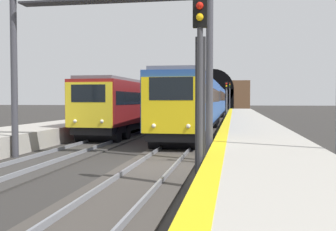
{
  "coord_description": "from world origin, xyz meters",
  "views": [
    {
      "loc": [
        -14.2,
        -2.78,
        2.47
      ],
      "look_at": [
        11.17,
        1.44,
        1.45
      ],
      "focal_mm": 42.58,
      "sensor_mm": 36.0,
      "label": 1
    }
  ],
  "objects_px": {
    "railway_signal_near": "(200,79)",
    "overhead_signal_gantry": "(107,26)",
    "train_main_approaching": "(211,101)",
    "railway_signal_mid": "(226,98)",
    "train_adjacent_platform": "(174,102)",
    "railway_signal_far": "(230,94)"
  },
  "relations": [
    {
      "from": "railway_signal_near",
      "to": "overhead_signal_gantry",
      "type": "distance_m",
      "value": 6.94
    },
    {
      "from": "train_main_approaching",
      "to": "railway_signal_mid",
      "type": "bearing_deg",
      "value": 82.01
    },
    {
      "from": "train_adjacent_platform",
      "to": "railway_signal_far",
      "type": "relative_size",
      "value": 9.78
    },
    {
      "from": "railway_signal_mid",
      "to": "overhead_signal_gantry",
      "type": "bearing_deg",
      "value": -7.54
    },
    {
      "from": "train_adjacent_platform",
      "to": "railway_signal_mid",
      "type": "relative_size",
      "value": 12.93
    },
    {
      "from": "railway_signal_near",
      "to": "railway_signal_far",
      "type": "distance_m",
      "value": 71.74
    },
    {
      "from": "railway_signal_far",
      "to": "overhead_signal_gantry",
      "type": "distance_m",
      "value": 66.95
    },
    {
      "from": "train_main_approaching",
      "to": "railway_signal_mid",
      "type": "xyz_separation_m",
      "value": [
        -0.27,
        -1.86,
        0.39
      ]
    },
    {
      "from": "railway_signal_far",
      "to": "railway_signal_near",
      "type": "bearing_deg",
      "value": 0.0
    },
    {
      "from": "train_adjacent_platform",
      "to": "railway_signal_near",
      "type": "height_order",
      "value": "railway_signal_near"
    },
    {
      "from": "railway_signal_mid",
      "to": "railway_signal_far",
      "type": "bearing_deg",
      "value": -180.0
    },
    {
      "from": "train_adjacent_platform",
      "to": "overhead_signal_gantry",
      "type": "relative_size",
      "value": 6.89
    },
    {
      "from": "train_adjacent_platform",
      "to": "railway_signal_near",
      "type": "bearing_deg",
      "value": 10.99
    },
    {
      "from": "railway_signal_near",
      "to": "overhead_signal_gantry",
      "type": "xyz_separation_m",
      "value": [
        4.95,
        4.2,
        2.46
      ]
    },
    {
      "from": "railway_signal_far",
      "to": "overhead_signal_gantry",
      "type": "bearing_deg",
      "value": -3.59
    },
    {
      "from": "railway_signal_near",
      "to": "railway_signal_mid",
      "type": "height_order",
      "value": "railway_signal_near"
    },
    {
      "from": "railway_signal_near",
      "to": "railway_signal_mid",
      "type": "bearing_deg",
      "value": -180.0
    },
    {
      "from": "railway_signal_far",
      "to": "railway_signal_mid",
      "type": "bearing_deg",
      "value": 0.0
    },
    {
      "from": "train_main_approaching",
      "to": "railway_signal_far",
      "type": "height_order",
      "value": "railway_signal_far"
    },
    {
      "from": "railway_signal_near",
      "to": "overhead_signal_gantry",
      "type": "relative_size",
      "value": 0.6
    },
    {
      "from": "train_main_approaching",
      "to": "railway_signal_far",
      "type": "bearing_deg",
      "value": 177.11
    },
    {
      "from": "overhead_signal_gantry",
      "to": "railway_signal_near",
      "type": "bearing_deg",
      "value": -139.69
    }
  ]
}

